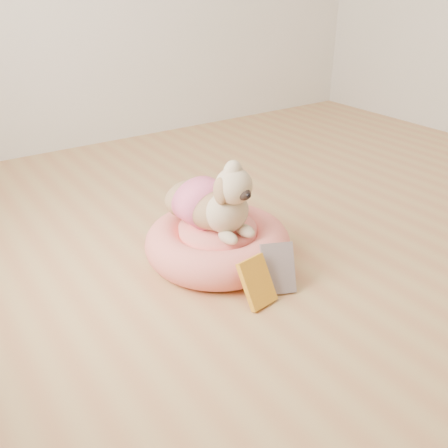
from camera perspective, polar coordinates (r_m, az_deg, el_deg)
floor at (r=2.43m, az=16.19°, el=-2.91°), size 4.50×4.50×0.00m
pet_bed at (r=2.23m, az=-0.73°, el=-2.18°), size 0.65×0.65×0.17m
dog at (r=2.11m, az=-1.29°, el=3.92°), size 0.37×0.50×0.35m
book_yellow at (r=1.95m, az=3.80°, el=-6.64°), size 0.14×0.13×0.18m
book_white at (r=2.03m, az=6.20°, el=-5.05°), size 0.17×0.16×0.19m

